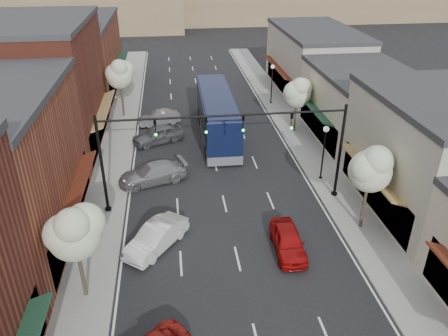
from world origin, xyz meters
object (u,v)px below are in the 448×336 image
object	(u,v)px
tree_right_far	(298,92)
lamp_post_near	(324,144)
parked_car_d	(158,135)
tree_left_far	(120,74)
parked_car_c	(153,173)
tree_left_near	(74,231)
lamp_post_far	(272,78)
red_hatchback	(288,241)
parked_car_e	(159,118)
coach_bus	(217,115)
signal_mast_right	(308,140)
tree_right_near	(372,168)
parked_car_b	(156,237)
signal_mast_left	(138,149)

from	to	relation	value
tree_right_far	lamp_post_near	distance (m)	9.51
parked_car_d	lamp_post_near	bearing A→B (deg)	31.56
tree_left_far	parked_car_d	xyz separation A→B (m)	(3.57, -6.93, -3.81)
lamp_post_near	parked_car_c	bearing A→B (deg)	174.52
tree_left_near	lamp_post_far	xyz separation A→B (m)	(16.05, 28.06, -1.22)
red_hatchback	parked_car_e	world-z (taller)	red_hatchback
tree_right_far	coach_bus	size ratio (longest dim) A/B	0.41
tree_right_far	tree_left_near	world-z (taller)	tree_left_near
signal_mast_right	tree_right_near	world-z (taller)	signal_mast_right
tree_left_near	lamp_post_near	bearing A→B (deg)	33.33
signal_mast_right	red_hatchback	xyz separation A→B (m)	(-2.55, -5.65, -3.90)
signal_mast_right	tree_right_near	bearing A→B (deg)	-56.09
tree_right_far	parked_car_c	distance (m)	16.03
signal_mast_right	tree_left_near	size ratio (longest dim) A/B	1.44
tree_left_far	parked_car_b	world-z (taller)	tree_left_far
coach_bus	parked_car_d	size ratio (longest dim) A/B	2.86
tree_right_near	parked_car_b	xyz separation A→B (m)	(-13.01, -0.28, -3.69)
tree_right_far	red_hatchback	distance (m)	18.65
parked_car_d	parked_car_e	distance (m)	4.50
tree_left_far	coach_bus	xyz separation A→B (m)	(9.05, -5.99, -2.50)
coach_bus	parked_car_c	size ratio (longest dim) A/B	2.58
lamp_post_near	lamp_post_far	bearing A→B (deg)	90.00
signal_mast_right	parked_car_b	size ratio (longest dim) A/B	1.78
tree_right_near	parked_car_c	size ratio (longest dim) A/B	1.15
lamp_post_near	parked_car_e	distance (m)	18.14
tree_left_far	red_hatchback	bearing A→B (deg)	-64.36
lamp_post_near	parked_car_e	world-z (taller)	lamp_post_near
parked_car_c	parked_car_d	bearing A→B (deg)	160.20
signal_mast_right	tree_left_far	xyz separation A→B (m)	(-13.87, 17.95, -0.02)
tree_right_far	lamp_post_far	world-z (taller)	tree_right_far
tree_right_near	tree_left_near	world-z (taller)	tree_right_near
lamp_post_near	lamp_post_far	size ratio (longest dim) A/B	1.00
tree_left_near	parked_car_c	bearing A→B (deg)	74.71
signal_mast_left	parked_car_b	distance (m)	5.88
signal_mast_right	parked_car_b	bearing A→B (deg)	-157.13
lamp_post_far	tree_right_near	bearing A→B (deg)	-88.70
signal_mast_left	parked_car_d	xyz separation A→B (m)	(0.94, 11.01, -3.83)
signal_mast_left	tree_right_near	distance (m)	14.55
signal_mast_left	tree_left_far	size ratio (longest dim) A/B	1.34
signal_mast_left	parked_car_d	bearing A→B (deg)	85.14
lamp_post_far	parked_car_e	distance (m)	13.41
signal_mast_left	parked_car_d	distance (m)	11.70
tree_right_near	tree_right_far	xyz separation A→B (m)	(0.00, 16.00, -0.46)
signal_mast_right	tree_right_near	xyz separation A→B (m)	(2.73, -4.05, -0.17)
lamp_post_near	lamp_post_far	world-z (taller)	same
tree_left_near	parked_car_d	distance (m)	19.70
lamp_post_near	coach_bus	size ratio (longest dim) A/B	0.33
tree_right_near	lamp_post_near	bearing A→B (deg)	94.77
tree_right_near	red_hatchback	xyz separation A→B (m)	(-5.28, -1.59, -3.73)
signal_mast_right	parked_car_d	size ratio (longest dim) A/B	1.76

